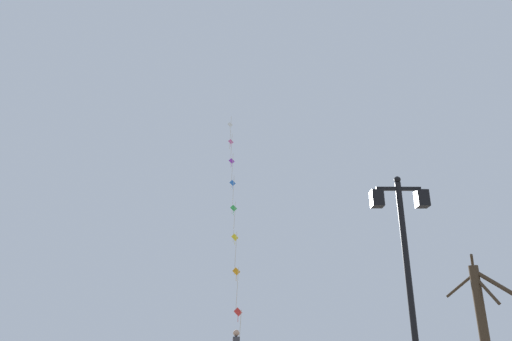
{
  "coord_description": "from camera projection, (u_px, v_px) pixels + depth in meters",
  "views": [
    {
      "loc": [
        -0.54,
        -2.62,
        1.4
      ],
      "look_at": [
        -0.36,
        13.33,
        7.27
      ],
      "focal_mm": 32.19,
      "sensor_mm": 36.0,
      "label": 1
    }
  ],
  "objects": [
    {
      "name": "kite_train",
      "position": [
        234.0,
        209.0,
        24.18
      ],
      "size": [
        1.31,
        10.17,
        15.34
      ],
      "color": "brown",
      "rests_on": "ground_plane"
    },
    {
      "name": "twin_lantern_lamp_post",
      "position": [
        404.0,
        241.0,
        10.5
      ],
      "size": [
        1.35,
        0.28,
        5.08
      ],
      "color": "black",
      "rests_on": "ground_plane"
    },
    {
      "name": "bare_tree",
      "position": [
        482.0,
        318.0,
        14.87
      ],
      "size": [
        1.66,
        1.98,
        4.13
      ],
      "color": "#423323",
      "rests_on": "ground_plane"
    }
  ]
}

